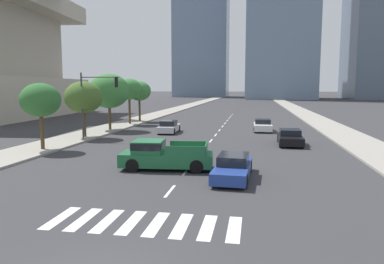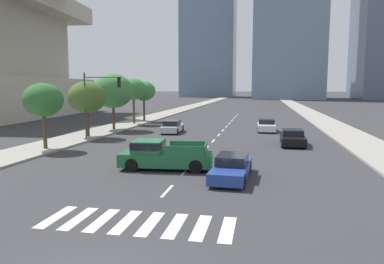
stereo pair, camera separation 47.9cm
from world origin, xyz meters
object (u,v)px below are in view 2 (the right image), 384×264
at_px(sedan_silver_0, 172,127).
at_px(sedan_white_3, 266,126).
at_px(sedan_black_1, 293,138).
at_px(traffic_signal_far, 98,94).
at_px(street_tree_second, 87,97).
at_px(pickup_truck, 162,155).
at_px(street_tree_nearest, 43,100).
at_px(street_tree_fourth, 133,89).
at_px(sedan_blue_2, 232,168).
at_px(street_tree_fifth, 144,91).
at_px(street_tree_third, 113,91).

bearing_deg(sedan_silver_0, sedan_white_3, -74.32).
relative_size(sedan_black_1, traffic_signal_far, 0.76).
xyz_separation_m(sedan_black_1, street_tree_second, (-18.49, 0.69, 3.21)).
distance_m(sedan_black_1, sedan_white_3, 9.28).
height_order(pickup_truck, sedan_black_1, pickup_truck).
xyz_separation_m(street_tree_nearest, street_tree_second, (0.00, 6.87, 0.02)).
bearing_deg(street_tree_fourth, pickup_truck, -66.50).
distance_m(sedan_blue_2, sedan_white_3, 21.14).
bearing_deg(traffic_signal_far, sedan_black_1, 1.54).
xyz_separation_m(pickup_truck, sedan_blue_2, (4.17, -1.44, -0.24)).
bearing_deg(sedan_silver_0, street_tree_nearest, 149.22).
distance_m(pickup_truck, sedan_blue_2, 4.42).
xyz_separation_m(street_tree_fourth, street_tree_fifth, (-0.00, 4.07, -0.27)).
distance_m(street_tree_nearest, street_tree_third, 12.91).
bearing_deg(street_tree_fifth, street_tree_second, -90.00).
relative_size(pickup_truck, street_tree_nearest, 1.11).
bearing_deg(street_tree_nearest, street_tree_fourth, 90.00).
height_order(street_tree_second, street_tree_fifth, street_tree_fifth).
distance_m(sedan_black_1, street_tree_fifth, 25.53).
relative_size(street_tree_second, street_tree_third, 0.85).
distance_m(sedan_blue_2, street_tree_nearest, 15.93).
bearing_deg(sedan_black_1, pickup_truck, -36.93).
relative_size(sedan_blue_2, sedan_white_3, 1.14).
xyz_separation_m(traffic_signal_far, street_tree_second, (-1.67, 1.14, -0.32)).
bearing_deg(street_tree_second, sedan_blue_2, -41.20).
bearing_deg(sedan_white_3, street_tree_second, -64.17).
bearing_deg(sedan_blue_2, traffic_signal_far, -129.03).
height_order(sedan_blue_2, sedan_white_3, sedan_white_3).
bearing_deg(street_tree_third, sedan_silver_0, -5.78).
bearing_deg(street_tree_nearest, sedan_white_3, 42.78).
xyz_separation_m(sedan_silver_0, street_tree_fifth, (-6.79, 11.20, 3.62)).
xyz_separation_m(sedan_blue_2, sedan_white_3, (1.99, 21.05, 0.03)).
relative_size(sedan_silver_0, street_tree_third, 0.72).
xyz_separation_m(pickup_truck, street_tree_third, (-10.31, 17.26, 3.51)).
xyz_separation_m(traffic_signal_far, street_tree_fifth, (-1.67, 17.68, 0.09)).
relative_size(pickup_truck, traffic_signal_far, 0.93).
xyz_separation_m(sedan_blue_2, street_tree_fifth, (-14.48, 29.22, 3.64)).
bearing_deg(street_tree_third, traffic_signal_far, -76.86).
relative_size(pickup_truck, sedan_black_1, 1.22).
relative_size(sedan_blue_2, street_tree_fifth, 0.90).
bearing_deg(pickup_truck, street_tree_third, -63.76).
distance_m(pickup_truck, street_tree_fifth, 29.82).
distance_m(sedan_silver_0, street_tree_fourth, 10.58).
xyz_separation_m(pickup_truck, traffic_signal_far, (-8.64, 10.10, 3.31)).
relative_size(pickup_truck, sedan_silver_0, 1.25).
bearing_deg(street_tree_fifth, sedan_silver_0, -58.78).
bearing_deg(street_tree_fifth, street_tree_fourth, -90.00).
relative_size(street_tree_second, street_tree_fifth, 0.95).
height_order(traffic_signal_far, street_tree_third, street_tree_third).
xyz_separation_m(sedan_silver_0, street_tree_fourth, (-6.79, 7.13, 3.88)).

